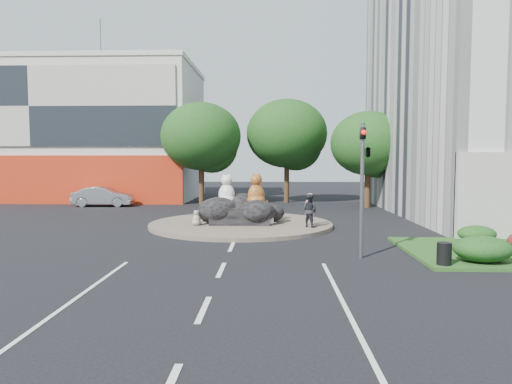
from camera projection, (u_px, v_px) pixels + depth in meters
ground at (221, 270)px, 15.15m from camera, size 120.00×120.00×0.00m
roundabout_island at (241, 224)px, 25.11m from camera, size 10.00×10.00×0.20m
rock_plinth at (241, 214)px, 25.07m from camera, size 3.20×2.60×0.90m
shophouse_block at (63, 133)px, 43.11m from camera, size 25.20×12.30×17.40m
tree_left at (202, 140)px, 36.89m from camera, size 6.46×6.46×8.27m
tree_mid at (288, 137)px, 38.64m from camera, size 6.84×6.84×8.76m
tree_right at (369, 147)px, 34.53m from camera, size 5.70×5.70×7.30m
hedge_near_green at (483, 249)px, 15.81m from camera, size 2.00×1.60×0.90m
hedge_back_green at (477, 234)px, 19.56m from camera, size 1.60×1.28×0.72m
traffic_light at (365, 161)px, 16.72m from camera, size 0.44×1.24×5.00m
street_lamp at (498, 141)px, 22.39m from camera, size 2.34×0.22×8.06m
cat_white at (227, 189)px, 25.40m from camera, size 1.37×1.29×1.82m
cat_tabby at (256, 189)px, 25.03m from camera, size 1.44×1.39×1.85m
kitten_calico at (196, 217)px, 24.05m from camera, size 0.56×0.51×0.83m
kitten_white at (270, 217)px, 24.21m from camera, size 0.65×0.66×0.83m
pedestrian_pink at (309, 209)px, 24.06m from camera, size 0.74×0.66×1.69m
pedestrian_dark at (310, 211)px, 23.36m from camera, size 1.05×1.03×1.71m
parked_car at (103, 197)px, 35.68m from camera, size 4.73×1.84×1.53m
litter_bin at (444, 254)px, 15.38m from camera, size 0.63×0.63×0.75m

